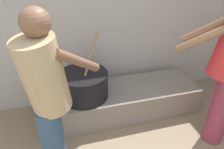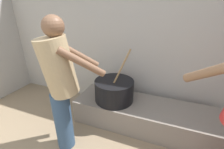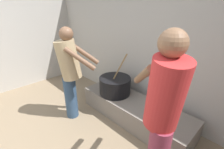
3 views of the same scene
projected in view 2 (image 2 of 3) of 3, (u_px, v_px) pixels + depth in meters
name	position (u px, v px, depth m)	size (l,w,h in m)	color
block_enclosure_rear	(135.00, 43.00, 2.35)	(5.01, 0.20, 2.12)	#ADA8A0
hearth_ledge	(143.00, 115.00, 2.17)	(1.92, 0.60, 0.34)	slate
cooking_pot_main	(114.00, 90.00, 2.17)	(0.55, 0.55, 0.75)	black
cook_in_tan_shirt	(61.00, 82.00, 1.58)	(0.69, 0.66, 1.51)	navy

